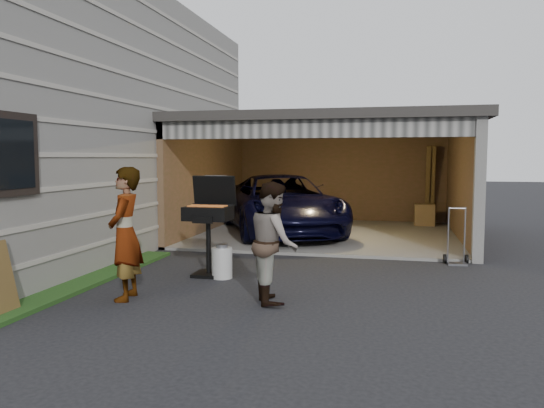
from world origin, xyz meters
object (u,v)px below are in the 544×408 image
Objects in this scene: propane_tank at (222,263)px; minivan at (281,206)px; woman at (125,234)px; bbq_grill at (209,217)px; man at (273,242)px; hand_truck at (456,253)px.

minivan is at bearing 90.97° from propane_tank.
woman is 1.79m from bbq_grill.
man is (2.01, 0.36, -0.10)m from woman.
bbq_grill is 3.30× the size of propane_tank.
woman is at bearing 78.53° from man.
woman is 1.89m from propane_tank.
woman is 3.66× the size of propane_tank.
minivan is 5.00× the size of hand_truck.
hand_truck is at bearing -60.62° from minivan.
minivan is at bearing 161.53° from woman.
woman reaches higher than bbq_grill.
propane_tank is at bearing -113.72° from minivan.
man is at bearing -103.37° from minivan.
hand_truck reaches higher than propane_tank.
minivan is 10.53× the size of propane_tank.
propane_tank is (-1.13, 1.18, -0.57)m from man.
propane_tank is 4.36m from hand_truck.
bbq_grill is (0.61, 1.68, 0.07)m from woman.
hand_truck is (3.92, -2.84, -0.53)m from minivan.
woman reaches higher than hand_truck.
bbq_grill is at bearing -116.91° from minivan.
woman reaches higher than man.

